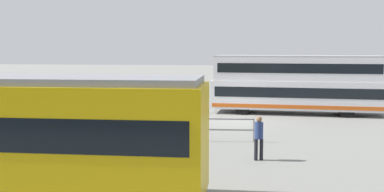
% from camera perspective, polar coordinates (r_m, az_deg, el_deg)
% --- Properties ---
extents(ground_plane, '(160.00, 160.00, 0.00)m').
position_cam_1_polar(ground_plane, '(27.14, 4.99, -3.12)').
color(ground_plane, gray).
extents(double_decker_bus, '(11.03, 3.22, 3.77)m').
position_cam_1_polar(double_decker_bus, '(30.55, 12.76, 1.45)').
color(double_decker_bus, white).
rests_on(double_decker_bus, ground).
extents(pedestrian_near_railing, '(0.43, 0.43, 1.58)m').
position_cam_1_polar(pedestrian_near_railing, '(23.62, -4.46, -2.29)').
color(pedestrian_near_railing, '#33384C').
rests_on(pedestrian_near_railing, ground).
extents(pedestrian_crossing, '(0.41, 0.41, 1.70)m').
position_cam_1_polar(pedestrian_crossing, '(17.93, 8.24, -4.77)').
color(pedestrian_crossing, black).
rests_on(pedestrian_crossing, ground).
extents(pedestrian_railing, '(6.49, 0.44, 1.08)m').
position_cam_1_polar(pedestrian_railing, '(21.32, -1.03, -3.65)').
color(pedestrian_railing, gray).
rests_on(pedestrian_railing, ground).
extents(info_sign, '(1.03, 0.16, 2.21)m').
position_cam_1_polar(info_sign, '(22.63, -13.04, -1.24)').
color(info_sign, slate).
rests_on(info_sign, ground).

